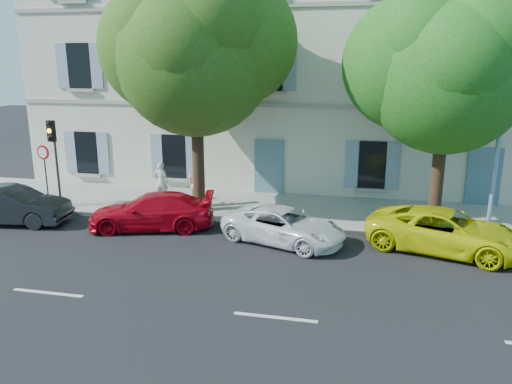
% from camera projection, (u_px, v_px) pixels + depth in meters
% --- Properties ---
extents(ground, '(90.00, 90.00, 0.00)m').
position_uv_depth(ground, '(298.00, 255.00, 15.48)').
color(ground, black).
extents(sidewalk, '(36.00, 4.50, 0.15)m').
position_uv_depth(sidewalk, '(313.00, 211.00, 19.66)').
color(sidewalk, '#A09E96').
rests_on(sidewalk, ground).
extents(kerb, '(36.00, 0.16, 0.16)m').
position_uv_depth(kerb, '(307.00, 229.00, 17.61)').
color(kerb, '#9E998E').
rests_on(kerb, ground).
extents(building, '(28.00, 7.00, 12.00)m').
position_uv_depth(building, '(329.00, 57.00, 23.58)').
color(building, beige).
rests_on(building, ground).
extents(car_dark_sedan, '(4.32, 1.94, 1.38)m').
position_uv_depth(car_dark_sedan, '(11.00, 205.00, 18.29)').
color(car_dark_sedan, black).
rests_on(car_dark_sedan, ground).
extents(car_red_coupe, '(4.72, 2.83, 1.28)m').
position_uv_depth(car_red_coupe, '(152.00, 211.00, 17.75)').
color(car_red_coupe, '#AF0513').
rests_on(car_red_coupe, ground).
extents(car_white_coupe, '(4.52, 3.15, 1.15)m').
position_uv_depth(car_white_coupe, '(284.00, 226.00, 16.41)').
color(car_white_coupe, white).
rests_on(car_white_coupe, ground).
extents(car_yellow_supercar, '(5.21, 3.48, 1.33)m').
position_uv_depth(car_yellow_supercar, '(445.00, 231.00, 15.62)').
color(car_yellow_supercar, '#D7DB09').
rests_on(car_yellow_supercar, ground).
extents(tree_left, '(5.83, 5.83, 9.04)m').
position_uv_depth(tree_left, '(195.00, 57.00, 18.09)').
color(tree_left, '#3A2819').
rests_on(tree_left, sidewalk).
extents(tree_right, '(5.34, 5.34, 8.22)m').
position_uv_depth(tree_right, '(447.00, 74.00, 16.34)').
color(tree_right, '#3A2819').
rests_on(tree_right, sidewalk).
extents(traffic_light, '(0.30, 0.39, 3.47)m').
position_uv_depth(traffic_light, '(53.00, 145.00, 19.32)').
color(traffic_light, '#383A3D').
rests_on(traffic_light, sidewalk).
extents(road_sign, '(0.57, 0.12, 2.47)m').
position_uv_depth(road_sign, '(44.00, 162.00, 19.74)').
color(road_sign, '#383A3D').
rests_on(road_sign, sidewalk).
extents(street_lamp, '(0.40, 1.56, 7.28)m').
position_uv_depth(street_lamp, '(504.00, 112.00, 15.64)').
color(street_lamp, '#7293BF').
rests_on(street_lamp, sidewalk).
extents(pedestrian_a, '(0.61, 0.41, 1.65)m').
position_uv_depth(pedestrian_a, '(161.00, 182.00, 20.68)').
color(pedestrian_a, beige).
rests_on(pedestrian_a, sidewalk).
extents(pedestrian_b, '(1.06, 0.97, 1.77)m').
position_uv_depth(pedestrian_b, '(197.00, 184.00, 20.00)').
color(pedestrian_b, tan).
rests_on(pedestrian_b, sidewalk).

